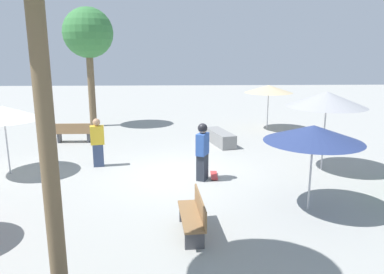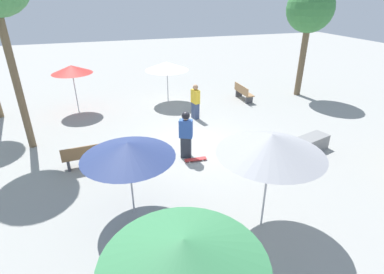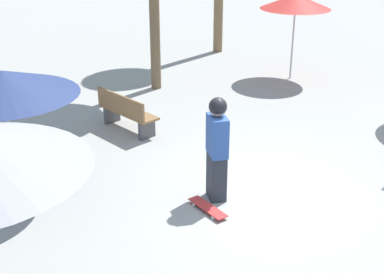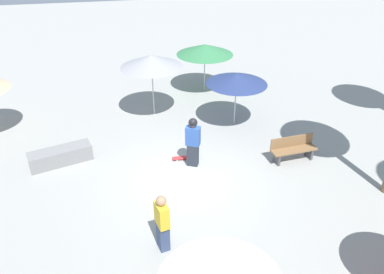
# 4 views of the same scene
# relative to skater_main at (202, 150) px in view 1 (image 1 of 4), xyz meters

# --- Properties ---
(ground_plane) EXTENTS (60.00, 60.00, 0.00)m
(ground_plane) POSITION_rel_skater_main_xyz_m (0.64, -0.43, -0.95)
(ground_plane) COLOR #9E9E99
(skater_main) EXTENTS (0.44, 0.53, 1.77)m
(skater_main) POSITION_rel_skater_main_xyz_m (0.00, 0.00, 0.00)
(skater_main) COLOR #282D38
(skater_main) RESTS_ON ground_plane
(skateboard) EXTENTS (0.23, 0.81, 0.07)m
(skateboard) POSITION_rel_skater_main_xyz_m (-0.38, -0.24, -0.89)
(skateboard) COLOR red
(skateboard) RESTS_ON ground_plane
(concrete_ledge) EXTENTS (1.15, 2.14, 0.55)m
(concrete_ledge) POSITION_rel_skater_main_xyz_m (-1.02, -4.37, -0.68)
(concrete_ledge) COLOR gray
(concrete_ledge) RESTS_ON ground_plane
(bench_near) EXTENTS (0.57, 1.63, 0.85)m
(bench_near) POSITION_rel_skater_main_xyz_m (0.40, 3.42, -0.53)
(bench_near) COLOR #47474C
(bench_near) RESTS_ON ground_plane
(bench_far) EXTENTS (1.60, 0.45, 0.85)m
(bench_far) POSITION_rel_skater_main_xyz_m (5.20, -4.90, -0.53)
(bench_far) COLOR #47474C
(bench_far) RESTS_ON ground_plane
(shade_umbrella_tan) EXTENTS (2.34, 2.34, 2.19)m
(shade_umbrella_tan) POSITION_rel_skater_main_xyz_m (-3.69, -7.26, 1.06)
(shade_umbrella_tan) COLOR #B7B7BC
(shade_umbrella_tan) RESTS_ON ground_plane
(shade_umbrella_navy) EXTENTS (2.37, 2.37, 2.14)m
(shade_umbrella_navy) POSITION_rel_skater_main_xyz_m (-2.51, 2.25, 0.99)
(shade_umbrella_navy) COLOR #B7B7BC
(shade_umbrella_navy) RESTS_ON ground_plane
(shade_umbrella_grey) EXTENTS (2.51, 2.51, 2.60)m
(shade_umbrella_grey) POSITION_rel_skater_main_xyz_m (-4.01, -0.83, 1.40)
(shade_umbrella_grey) COLOR #B7B7BC
(shade_umbrella_grey) RESTS_ON ground_plane
(shade_umbrella_white) EXTENTS (2.30, 2.30, 2.20)m
(shade_umbrella_white) POSITION_rel_skater_main_xyz_m (6.15, -0.82, 1.03)
(shade_umbrella_white) COLOR #B7B7BC
(shade_umbrella_white) RESTS_ON ground_plane
(palm_tree_center_right) EXTENTS (2.46, 2.46, 5.92)m
(palm_tree_center_right) POSITION_rel_skater_main_xyz_m (5.13, -8.39, 3.65)
(palm_tree_center_right) COLOR brown
(palm_tree_center_right) RESTS_ON ground_plane
(bystander_watching) EXTENTS (0.50, 0.34, 1.65)m
(bystander_watching) POSITION_rel_skater_main_xyz_m (3.45, -1.50, -0.13)
(bystander_watching) COLOR #38476B
(bystander_watching) RESTS_ON ground_plane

